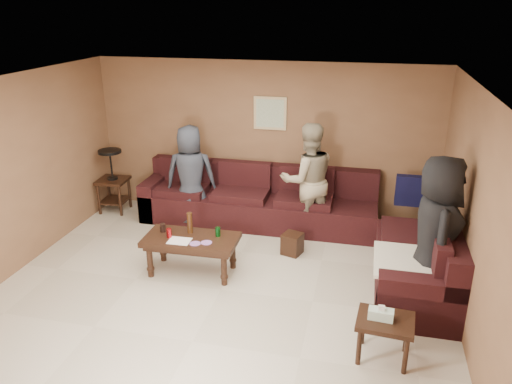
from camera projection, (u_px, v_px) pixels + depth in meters
room at (217, 161)px, 5.56m from camera, size 5.60×5.50×2.50m
sectional_sofa at (304, 222)px, 7.25m from camera, size 4.65×2.90×0.97m
coffee_table at (191, 243)px, 6.42m from camera, size 1.21×0.63×0.78m
end_table_left at (113, 180)px, 8.30m from camera, size 0.49×0.49×1.07m
side_table_right at (384, 324)px, 4.85m from camera, size 0.58×0.49×0.60m
waste_bin at (292, 244)px, 7.00m from camera, size 0.32×0.32×0.30m
wall_art at (270, 113)px, 7.78m from camera, size 0.52×0.04×0.52m
person_left at (191, 176)px, 7.76m from camera, size 0.88×0.68×1.59m
person_middle at (308, 180)px, 7.37m from camera, size 1.03×0.93×1.72m
person_right at (436, 234)px, 5.55m from camera, size 0.63×0.92×1.82m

